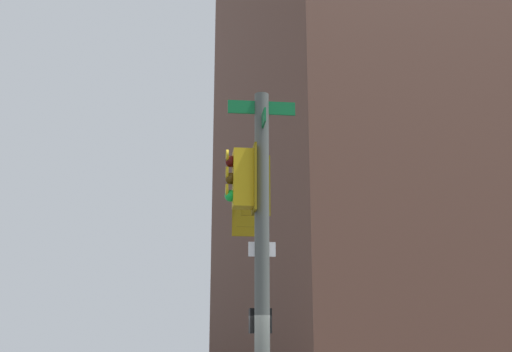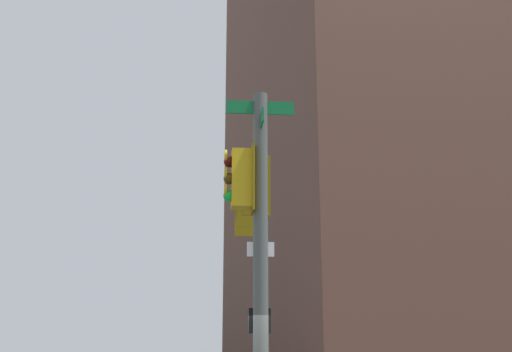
# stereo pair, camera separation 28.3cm
# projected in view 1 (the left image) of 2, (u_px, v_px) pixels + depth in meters

# --- Properties ---
(signal_pole_assembly) EXTENTS (4.56, 1.39, 6.30)m
(signal_pole_assembly) POSITION_uv_depth(u_px,v_px,m) (252.00, 220.00, 11.47)
(signal_pole_assembly) COLOR #4C514C
(signal_pole_assembly) RESTS_ON ground_plane
(building_brick_nearside) EXTENTS (24.21, 19.58, 46.62)m
(building_brick_nearside) POSITION_uv_depth(u_px,v_px,m) (373.00, 50.00, 46.71)
(building_brick_nearside) COLOR brown
(building_brick_nearside) RESTS_ON ground_plane
(building_brick_midblock) EXTENTS (20.71, 14.92, 34.18)m
(building_brick_midblock) POSITION_uv_depth(u_px,v_px,m) (426.00, 167.00, 55.06)
(building_brick_midblock) COLOR brown
(building_brick_midblock) RESTS_ON ground_plane
(building_brick_farside) EXTENTS (17.96, 16.03, 39.61)m
(building_brick_farside) POSITION_uv_depth(u_px,v_px,m) (317.00, 151.00, 59.45)
(building_brick_farside) COLOR brown
(building_brick_farside) RESTS_ON ground_plane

